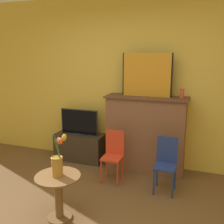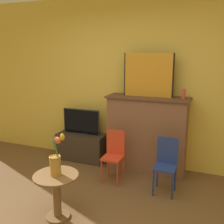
{
  "view_description": "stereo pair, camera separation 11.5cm",
  "coord_description": "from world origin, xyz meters",
  "px_view_note": "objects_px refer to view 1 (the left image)",
  "views": [
    {
      "loc": [
        1.12,
        -1.95,
        1.83
      ],
      "look_at": [
        0.0,
        1.21,
        1.06
      ],
      "focal_mm": 42.0,
      "sensor_mm": 36.0,
      "label": 1
    },
    {
      "loc": [
        1.23,
        -1.91,
        1.83
      ],
      "look_at": [
        0.0,
        1.21,
        1.06
      ],
      "focal_mm": 42.0,
      "sensor_mm": 36.0,
      "label": 2
    }
  ],
  "objects_px": {
    "tv_monitor": "(79,122)",
    "chair_blue": "(166,161)",
    "vase_tulips": "(58,161)",
    "painting": "(147,75)",
    "chair_red": "(113,153)"
  },
  "relations": [
    {
      "from": "chair_red",
      "to": "painting",
      "type": "bearing_deg",
      "value": 56.21
    },
    {
      "from": "painting",
      "to": "chair_blue",
      "type": "distance_m",
      "value": 1.29
    },
    {
      "from": "chair_blue",
      "to": "painting",
      "type": "bearing_deg",
      "value": 126.1
    },
    {
      "from": "chair_red",
      "to": "chair_blue",
      "type": "height_order",
      "value": "same"
    },
    {
      "from": "vase_tulips",
      "to": "chair_red",
      "type": "bearing_deg",
      "value": 76.26
    },
    {
      "from": "chair_blue",
      "to": "vase_tulips",
      "type": "height_order",
      "value": "vase_tulips"
    },
    {
      "from": "chair_red",
      "to": "tv_monitor",
      "type": "bearing_deg",
      "value": 147.24
    },
    {
      "from": "painting",
      "to": "chair_red",
      "type": "bearing_deg",
      "value": -123.79
    },
    {
      "from": "tv_monitor",
      "to": "chair_blue",
      "type": "bearing_deg",
      "value": -19.92
    },
    {
      "from": "chair_red",
      "to": "vase_tulips",
      "type": "height_order",
      "value": "vase_tulips"
    },
    {
      "from": "tv_monitor",
      "to": "vase_tulips",
      "type": "height_order",
      "value": "vase_tulips"
    },
    {
      "from": "chair_blue",
      "to": "vase_tulips",
      "type": "distance_m",
      "value": 1.46
    },
    {
      "from": "tv_monitor",
      "to": "chair_blue",
      "type": "distance_m",
      "value": 1.67
    },
    {
      "from": "chair_blue",
      "to": "vase_tulips",
      "type": "xyz_separation_m",
      "value": [
        -1.02,
        -1.02,
        0.27
      ]
    },
    {
      "from": "painting",
      "to": "chair_blue",
      "type": "xyz_separation_m",
      "value": [
        0.41,
        -0.57,
        -1.08
      ]
    }
  ]
}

